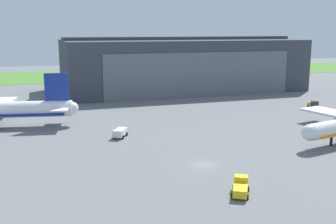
# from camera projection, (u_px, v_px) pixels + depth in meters

# --- Properties ---
(ground_plane) EXTENTS (440.00, 440.00, 0.00)m
(ground_plane) POSITION_uv_depth(u_px,v_px,m) (203.00, 165.00, 73.63)
(ground_plane) COLOR slate
(grass_field_strip) EXTENTS (440.00, 56.00, 0.08)m
(grass_field_strip) POSITION_uv_depth(u_px,v_px,m) (89.00, 75.00, 215.65)
(grass_field_strip) COLOR #49802E
(grass_field_strip) RESTS_ON ground_plane
(maintenance_hangar) EXTENTS (92.27, 42.01, 21.10)m
(maintenance_hangar) POSITION_uv_depth(u_px,v_px,m) (181.00, 64.00, 164.31)
(maintenance_hangar) COLOR #383D47
(maintenance_hangar) RESTS_ON ground_plane
(fuel_bowser) EXTENTS (3.54, 5.00, 2.37)m
(fuel_bowser) POSITION_uv_depth(u_px,v_px,m) (313.00, 104.00, 126.60)
(fuel_bowser) COLOR #2D2D33
(fuel_bowser) RESTS_ON ground_plane
(ops_van) EXTENTS (4.27, 5.39, 1.97)m
(ops_van) POSITION_uv_depth(u_px,v_px,m) (120.00, 132.00, 92.14)
(ops_van) COLOR silver
(ops_van) RESTS_ON ground_plane
(stair_truck) EXTENTS (4.39, 5.49, 2.26)m
(stair_truck) POSITION_uv_depth(u_px,v_px,m) (241.00, 187.00, 60.44)
(stair_truck) COLOR yellow
(stair_truck) RESTS_ON ground_plane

